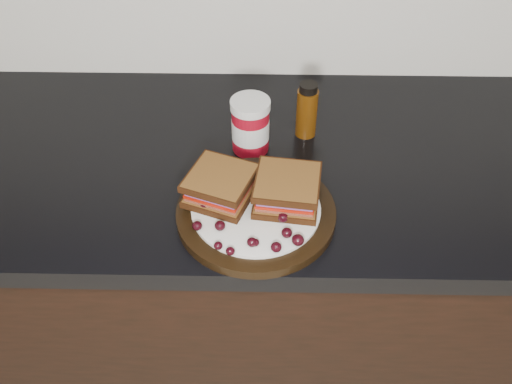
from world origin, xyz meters
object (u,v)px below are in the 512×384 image
at_px(plate, 256,213).
at_px(oil_bottle, 307,110).
at_px(sandwich_left, 221,186).
at_px(condiment_jar, 250,125).

relative_size(plate, oil_bottle, 2.35).
bearing_deg(sandwich_left, oil_bottle, 74.18).
xyz_separation_m(sandwich_left, condiment_jar, (0.05, 0.16, 0.01)).
bearing_deg(plate, sandwich_left, 156.90).
bearing_deg(condiment_jar, plate, -85.67).
bearing_deg(oil_bottle, condiment_jar, -155.91).
height_order(plate, sandwich_left, sandwich_left).
relative_size(condiment_jar, oil_bottle, 0.95).
bearing_deg(condiment_jar, sandwich_left, -106.28).
xyz_separation_m(condiment_jar, oil_bottle, (0.11, 0.05, 0.00)).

